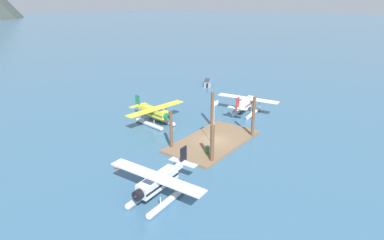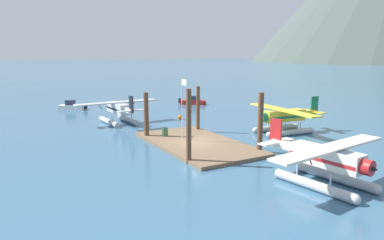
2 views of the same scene
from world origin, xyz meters
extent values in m
plane|color=#38607F|center=(0.00, 0.00, 0.00)|extent=(1200.00, 1200.00, 0.00)
cube|color=brown|center=(0.00, 0.00, 0.15)|extent=(13.51, 7.21, 0.30)
cylinder|color=brown|center=(-4.93, -3.06, 2.36)|extent=(0.48, 0.48, 4.71)
cylinder|color=brown|center=(4.63, -3.47, 2.95)|extent=(0.40, 0.40, 5.90)
cylinder|color=brown|center=(-5.00, 3.08, 2.52)|extent=(0.39, 0.39, 5.05)
cylinder|color=brown|center=(4.92, 3.45, 2.63)|extent=(0.48, 0.48, 5.27)
cylinder|color=silver|center=(-1.32, -0.89, 3.28)|extent=(0.08, 0.08, 5.96)
cube|color=white|center=(-0.87, -0.89, 5.91)|extent=(0.90, 0.03, 0.56)
sphere|color=gold|center=(-1.32, -0.89, 6.31)|extent=(0.10, 0.10, 0.10)
cylinder|color=#33663D|center=(-3.67, -1.59, 0.74)|extent=(0.58, 0.58, 0.88)
torus|color=#33663D|center=(-3.67, -1.59, 0.74)|extent=(0.62, 0.62, 0.04)
sphere|color=orange|center=(-12.58, 4.84, 0.30)|extent=(0.61, 0.61, 0.61)
cylinder|color=#B7BABF|center=(1.49, 10.74, 0.32)|extent=(1.22, 5.64, 0.64)
sphere|color=#B7BABF|center=(1.20, 7.95, 0.32)|extent=(0.64, 0.64, 0.64)
cylinder|color=#B7BABF|center=(-1.00, 11.00, 0.32)|extent=(1.22, 5.64, 0.64)
sphere|color=#B7BABF|center=(-1.29, 8.21, 0.32)|extent=(0.64, 0.64, 0.64)
cylinder|color=#B7BABF|center=(1.36, 9.54, 0.99)|extent=(0.10, 0.10, 0.70)
cylinder|color=#B7BABF|center=(1.61, 11.93, 0.99)|extent=(0.10, 0.10, 0.70)
cylinder|color=#B7BABF|center=(-1.12, 9.80, 0.99)|extent=(0.10, 0.10, 0.70)
cylinder|color=#B7BABF|center=(-0.87, 12.19, 0.99)|extent=(0.10, 0.10, 0.70)
cube|color=yellow|center=(0.25, 10.87, 1.94)|extent=(1.73, 4.90, 1.20)
cube|color=#196B47|center=(0.25, 10.87, 1.84)|extent=(1.74, 4.81, 0.24)
cube|color=#283347|center=(0.13, 9.79, 2.27)|extent=(1.16, 1.20, 0.56)
cube|color=yellow|center=(0.21, 10.57, 2.61)|extent=(10.49, 2.47, 0.14)
cylinder|color=#196B47|center=(2.40, 10.34, 2.27)|extent=(0.63, 0.14, 0.84)
cylinder|color=#196B47|center=(-1.97, 10.80, 2.27)|extent=(0.63, 0.14, 0.84)
cylinder|color=#196B47|center=(-0.03, 8.18, 1.94)|extent=(1.02, 0.70, 0.96)
cone|color=black|center=(-0.08, 7.73, 1.94)|extent=(0.39, 0.39, 0.36)
cube|color=yellow|center=(0.58, 14.10, 2.04)|extent=(0.67, 2.23, 0.56)
cube|color=#196B47|center=(0.67, 14.99, 2.89)|extent=(0.22, 1.01, 1.90)
cube|color=yellow|center=(0.66, 14.90, 2.14)|extent=(3.27, 1.13, 0.10)
cylinder|color=#B7BABF|center=(12.99, 3.14, 0.32)|extent=(5.64, 1.30, 0.64)
sphere|color=#B7BABF|center=(15.77, 3.48, 0.32)|extent=(0.64, 0.64, 0.64)
cylinder|color=#B7BABF|center=(13.29, 0.66, 0.32)|extent=(5.64, 1.30, 0.64)
sphere|color=#B7BABF|center=(16.07, 0.99, 0.32)|extent=(0.64, 0.64, 0.64)
cylinder|color=#B7BABF|center=(14.18, 3.28, 0.99)|extent=(0.10, 0.10, 0.70)
cylinder|color=#B7BABF|center=(11.80, 3.00, 0.99)|extent=(0.10, 0.10, 0.70)
cylinder|color=#B7BABF|center=(14.48, 0.80, 0.99)|extent=(0.10, 0.10, 0.70)
cylinder|color=#B7BABF|center=(12.10, 0.52, 0.99)|extent=(0.10, 0.10, 0.70)
cube|color=silver|center=(13.14, 1.90, 1.94)|extent=(4.91, 1.80, 1.20)
cube|color=#B21E1E|center=(13.14, 1.90, 1.84)|extent=(4.82, 1.81, 0.24)
cube|color=#283347|center=(14.21, 2.03, 2.27)|extent=(1.22, 1.18, 0.56)
cube|color=silver|center=(13.44, 1.94, 2.61)|extent=(2.63, 10.49, 0.14)
cylinder|color=#B21E1E|center=(13.17, 4.12, 2.27)|extent=(0.15, 0.63, 0.84)
cylinder|color=#B21E1E|center=(13.70, -0.25, 2.27)|extent=(0.15, 0.63, 0.84)
cylinder|color=#B21E1E|center=(15.82, 2.22, 1.94)|extent=(0.71, 1.02, 0.96)
cone|color=black|center=(16.27, 2.28, 1.94)|extent=(0.39, 0.40, 0.36)
cube|color=silver|center=(9.91, 1.51, 2.04)|extent=(2.24, 0.70, 0.56)
cube|color=#B21E1E|center=(9.02, 1.40, 2.89)|extent=(1.01, 0.24, 1.90)
cube|color=silver|center=(9.12, 1.42, 2.14)|extent=(1.18, 3.27, 0.10)
cylinder|color=#B7BABF|center=(-14.03, -4.29, 0.32)|extent=(5.63, 0.93, 0.64)
sphere|color=#B7BABF|center=(-16.82, -4.44, 0.32)|extent=(0.64, 0.64, 0.64)
cylinder|color=#B7BABF|center=(-14.16, -1.79, 0.32)|extent=(5.63, 0.93, 0.64)
sphere|color=#B7BABF|center=(-16.95, -1.94, 0.32)|extent=(0.64, 0.64, 0.64)
cylinder|color=#B7BABF|center=(-15.22, -4.35, 0.99)|extent=(0.10, 0.10, 0.70)
cylinder|color=#B7BABF|center=(-12.83, -4.23, 0.99)|extent=(0.10, 0.10, 0.70)
cylinder|color=#B7BABF|center=(-15.36, -1.86, 0.99)|extent=(0.10, 0.10, 0.70)
cylinder|color=#B7BABF|center=(-12.96, -1.73, 0.99)|extent=(0.10, 0.10, 0.70)
cube|color=silver|center=(-14.09, -3.04, 1.94)|extent=(4.86, 1.49, 1.20)
cube|color=black|center=(-14.09, -3.04, 1.84)|extent=(4.76, 1.50, 0.24)
cube|color=#283347|center=(-15.17, -3.10, 2.27)|extent=(1.15, 1.11, 0.56)
cube|color=silver|center=(-14.39, -3.06, 2.61)|extent=(1.94, 10.46, 0.14)
cylinder|color=black|center=(-14.28, -5.26, 2.27)|extent=(0.11, 0.63, 0.84)
cylinder|color=black|center=(-14.51, -0.86, 2.27)|extent=(0.11, 0.63, 0.84)
cylinder|color=black|center=(-16.79, -3.18, 1.94)|extent=(0.65, 0.99, 0.96)
cone|color=black|center=(-17.24, -3.21, 1.94)|extent=(0.37, 0.38, 0.36)
cube|color=silver|center=(-10.85, -2.87, 2.04)|extent=(2.22, 0.55, 0.56)
cube|color=black|center=(-9.95, -2.83, 2.89)|extent=(1.00, 0.17, 1.90)
cube|color=silver|center=(-10.05, -2.83, 2.14)|extent=(0.97, 3.24, 0.10)
cube|color=silver|center=(-28.49, -5.82, 0.35)|extent=(3.83, 4.19, 0.70)
sphere|color=silver|center=(-29.83, -7.44, 0.35)|extent=(0.70, 0.70, 0.70)
cube|color=#283347|center=(-28.68, -6.05, 1.10)|extent=(1.61, 1.63, 0.80)
cube|color=black|center=(-27.04, -4.07, 0.60)|extent=(0.48, 0.48, 0.80)
cube|color=#B2231E|center=(-24.30, 13.44, 0.35)|extent=(3.87, 4.16, 0.70)
sphere|color=#B2231E|center=(-22.94, 15.04, 0.35)|extent=(0.70, 0.70, 0.70)
cube|color=#283347|center=(-24.11, 13.67, 1.10)|extent=(1.62, 1.63, 0.80)
cube|color=black|center=(-25.79, 11.71, 0.60)|extent=(0.48, 0.48, 0.80)
camera|label=1|loc=(-32.44, -20.84, 17.57)|focal=29.21mm
camera|label=2|loc=(27.70, -16.36, 8.41)|focal=32.72mm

